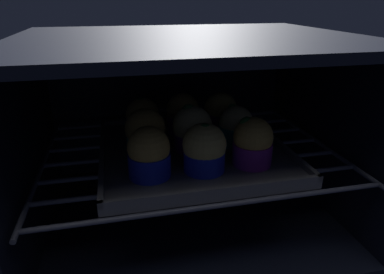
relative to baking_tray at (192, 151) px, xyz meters
The scene contains 12 objects.
oven_cavity 6.58cm from the baking_tray, 90.00° to the left, with size 59.00×47.00×37.00cm.
oven_rack 2.20cm from the baking_tray, 90.00° to the left, with size 54.80×42.00×0.80cm.
baking_tray is the anchor object (origin of this frame).
muffin_row0_col0 13.18cm from the baking_tray, 135.41° to the right, with size 6.71×6.71×8.21cm.
muffin_row0_col1 9.83cm from the baking_tray, 92.04° to the right, with size 7.12×7.12×8.18cm.
muffin_row0_col2 12.66cm from the baking_tray, 44.56° to the right, with size 6.71×6.71×8.27cm.
muffin_row1_col0 9.63cm from the baking_tray, behind, with size 7.23×7.23×8.41cm.
muffin_row1_col1 4.43cm from the baking_tray, 75.64° to the right, with size 7.28×7.28×8.62cm.
muffin_row1_col2 9.52cm from the baking_tray, ahead, with size 6.71×6.71×7.71cm.
muffin_row2_col0 12.73cm from the baking_tray, 133.23° to the left, with size 6.71×6.71×7.90cm.
muffin_row2_col1 9.78cm from the baking_tray, 91.24° to the left, with size 6.71×6.71×8.25cm.
muffin_row2_col2 12.70cm from the baking_tray, 46.92° to the left, with size 6.83×6.83×7.93cm.
Camera 1 is at (-12.98, -36.72, 41.50)cm, focal length 31.81 mm.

